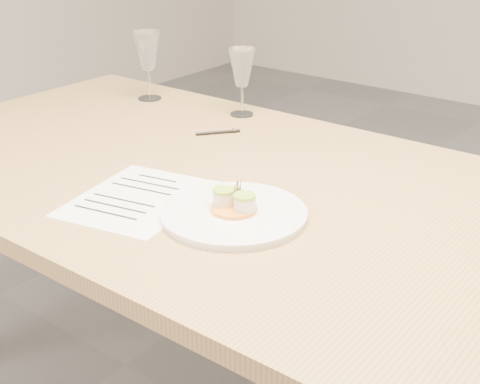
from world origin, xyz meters
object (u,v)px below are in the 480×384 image
Objects in this scene: recipe_sheet at (138,198)px; wine_glass_1 at (242,69)px; wine_glass_0 at (147,52)px; dinner_plate at (234,212)px; ballpoint_pen at (218,132)px; dining_table at (315,232)px.

recipe_sheet is 1.81× the size of wine_glass_1.
recipe_sheet is at bearing -46.94° from wine_glass_0.
dinner_plate is 0.53m from ballpoint_pen.
recipe_sheet is at bearing -124.34° from ballpoint_pen.
dining_table is at bearing -22.65° from wine_glass_0.
wine_glass_0 is 0.34m from wine_glass_1.
wine_glass_0 reaches higher than recipe_sheet.
dinner_plate is 1.50× the size of wine_glass_1.
wine_glass_1 reaches higher than recipe_sheet.
recipe_sheet is (-0.22, -0.06, -0.01)m from dinner_plate.
dining_table is 0.69m from wine_glass_1.
dinner_plate reaches higher than ballpoint_pen.
wine_glass_0 is at bearing 157.35° from dining_table.
recipe_sheet is at bearing -165.97° from dinner_plate.
ballpoint_pen is at bearing 133.09° from dinner_plate.
wine_glass_0 reaches higher than dining_table.
dinner_plate is at bearing -53.56° from wine_glass_1.
wine_glass_0 is (-0.53, 0.57, 0.15)m from recipe_sheet.
ballpoint_pen reaches higher than recipe_sheet.
dining_table is 8.02× the size of dinner_plate.
ballpoint_pen is 0.52× the size of wine_glass_1.
recipe_sheet is at bearing -72.61° from wine_glass_1.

